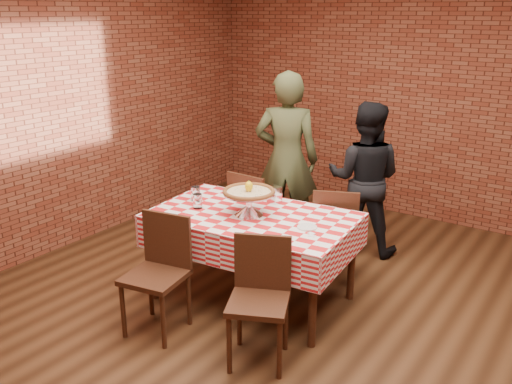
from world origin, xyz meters
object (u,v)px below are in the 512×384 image
(pizza, at_px, (249,192))
(water_glass_right, at_px, (196,194))
(chair_far_left, at_px, (258,215))
(table, at_px, (253,258))
(condiment_caddy, at_px, (275,195))
(pizza_stand, at_px, (249,204))
(water_glass_left, at_px, (198,201))
(chair_near_right, at_px, (258,305))
(chair_near_left, at_px, (155,278))
(diner_olive, at_px, (286,160))
(diner_black, at_px, (364,179))
(chair_far_right, at_px, (335,232))

(pizza, relative_size, water_glass_right, 3.45)
(water_glass_right, bearing_deg, chair_far_left, 74.31)
(table, relative_size, condiment_caddy, 11.05)
(pizza_stand, height_order, water_glass_left, pizza_stand)
(water_glass_right, relative_size, chair_near_right, 0.14)
(chair_near_left, bearing_deg, chair_far_left, 83.78)
(water_glass_right, bearing_deg, diner_olive, 81.07)
(chair_far_left, bearing_deg, table, 124.17)
(table, distance_m, water_glass_left, 0.65)
(diner_olive, bearing_deg, pizza, 83.15)
(condiment_caddy, relative_size, diner_olive, 0.08)
(chair_near_right, bearing_deg, chair_near_left, 163.21)
(condiment_caddy, distance_m, diner_black, 1.15)
(table, height_order, diner_black, diner_black)
(water_glass_right, relative_size, diner_olive, 0.07)
(water_glass_left, relative_size, diner_olive, 0.07)
(chair_near_right, bearing_deg, pizza_stand, 104.59)
(chair_far_left, bearing_deg, condiment_caddy, 142.88)
(table, relative_size, chair_far_left, 1.78)
(pizza_stand, relative_size, condiment_caddy, 2.87)
(chair_near_left, bearing_deg, diner_olive, 82.84)
(pizza_stand, height_order, water_glass_right, pizza_stand)
(table, distance_m, chair_near_right, 0.88)
(chair_near_right, relative_size, chair_far_right, 1.00)
(condiment_caddy, xyz_separation_m, chair_far_left, (-0.41, 0.34, -0.38))
(pizza_stand, xyz_separation_m, chair_near_right, (0.55, -0.67, -0.41))
(condiment_caddy, xyz_separation_m, diner_olive, (-0.41, 0.86, 0.06))
(water_glass_left, bearing_deg, diner_olive, 88.08)
(water_glass_right, height_order, chair_near_left, chair_near_left)
(water_glass_left, xyz_separation_m, chair_far_right, (0.84, 0.89, -0.38))
(condiment_caddy, relative_size, chair_far_left, 0.16)
(chair_far_right, bearing_deg, chair_near_right, 72.79)
(pizza, height_order, chair_near_right, pizza)
(water_glass_right, distance_m, chair_near_right, 1.39)
(chair_near_left, bearing_deg, water_glass_right, 99.38)
(pizza_stand, relative_size, pizza, 0.99)
(chair_far_left, height_order, diner_black, diner_black)
(diner_olive, bearing_deg, condiment_caddy, 90.58)
(chair_near_right, distance_m, chair_far_left, 1.67)
(condiment_caddy, height_order, chair_near_right, condiment_caddy)
(table, xyz_separation_m, chair_near_right, (0.53, -0.70, 0.06))
(water_glass_right, distance_m, chair_near_left, 0.95)
(chair_far_left, relative_size, diner_black, 0.59)
(water_glass_right, xyz_separation_m, diner_olive, (0.19, 1.19, 0.07))
(pizza, bearing_deg, table, 47.16)
(chair_near_left, bearing_deg, pizza_stand, 59.63)
(water_glass_left, relative_size, condiment_caddy, 0.84)
(condiment_caddy, relative_size, chair_far_right, 0.17)
(pizza_stand, height_order, diner_black, diner_black)
(table, relative_size, chair_near_right, 1.83)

